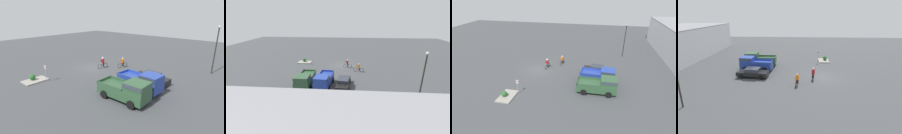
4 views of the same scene
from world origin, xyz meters
TOP-DOWN VIEW (x-y plane):
  - ground_plane at (0.00, 0.00)m, footprint 80.00×80.00m
  - sedan_0 at (-0.51, 9.74)m, footprint 2.18×4.51m
  - pickup_truck_0 at (2.32, 10.21)m, footprint 2.53×5.04m
  - pickup_truck_1 at (5.09, 10.21)m, footprint 2.34×5.15m
  - cyclist_0 at (-0.95, 1.25)m, footprint 1.76×0.54m
  - cyclist_1 at (-3.08, 3.40)m, footprint 1.85×0.54m
  - fire_lane_sign at (7.61, -0.20)m, footprint 0.08×0.30m
  - lamppost at (-9.03, 14.50)m, footprint 0.36×0.36m
  - curb_island at (8.48, -1.37)m, footprint 2.85×1.88m
  - shrub at (8.66, -1.64)m, footprint 0.73×0.73m

SIDE VIEW (x-z plane):
  - ground_plane at x=0.00m, z-range 0.00..0.00m
  - curb_island at x=8.48m, z-range 0.00..0.15m
  - shrub at x=8.66m, z-range 0.15..0.88m
  - sedan_0 at x=-0.51m, z-range 0.01..1.33m
  - cyclist_1 at x=-3.08m, z-range -0.02..1.61m
  - cyclist_0 at x=-0.95m, z-range 0.02..1.75m
  - pickup_truck_1 at x=5.09m, z-range 0.04..2.24m
  - pickup_truck_0 at x=2.32m, z-range 0.05..2.23m
  - fire_lane_sign at x=7.61m, z-range 0.23..2.41m
  - lamppost at x=-9.03m, z-range 0.58..7.14m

